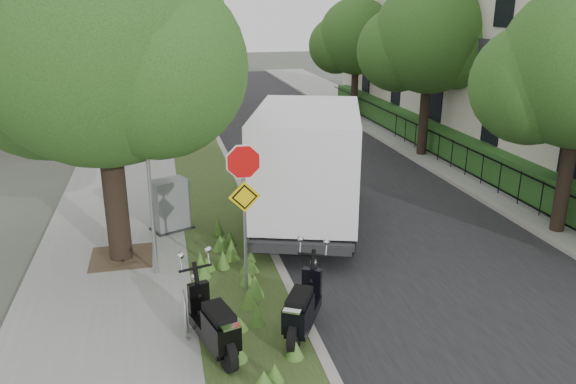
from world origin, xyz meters
name	(u,v)px	position (x,y,z in m)	size (l,w,h in m)	color
ground	(320,302)	(0.00, 0.00, 0.00)	(120.00, 120.00, 0.00)	#4C5147
sidewalk_near	(125,174)	(-4.25, 10.00, 0.06)	(3.50, 60.00, 0.12)	gray
verge	(204,169)	(-1.50, 10.00, 0.06)	(2.00, 60.00, 0.12)	#29411B
kerb_near	(231,167)	(-0.50, 10.00, 0.07)	(0.20, 60.00, 0.13)	#9E9991
road	(323,163)	(3.00, 10.00, 0.01)	(7.00, 60.00, 0.01)	black
kerb_far	(409,156)	(6.50, 10.00, 0.07)	(0.20, 60.00, 0.13)	#9E9991
footpath_far	(449,153)	(8.20, 10.00, 0.06)	(3.20, 60.00, 0.12)	gray
street_tree_main	(96,51)	(-4.08, 2.86, 4.80)	(6.21, 5.54, 7.66)	black
bare_post	(150,186)	(-3.20, 1.80, 2.12)	(0.08, 0.08, 4.00)	#A5A8AD
bike_hoop	(185,311)	(-2.70, -0.60, 0.50)	(0.06, 0.78, 0.77)	#A5A8AD
sign_assembly	(244,189)	(-1.40, 0.58, 2.33)	(0.94, 0.08, 3.22)	#A5A8AD
fence_far	(427,140)	(7.20, 10.00, 0.67)	(0.04, 24.00, 1.00)	black
hedge_far	(443,139)	(7.90, 10.00, 0.67)	(1.00, 24.00, 1.10)	#1B4D1B
terrace_houses	(536,46)	(11.49, 10.00, 4.16)	(7.40, 26.40, 8.20)	beige
brick_building	(20,35)	(-9.50, 22.00, 4.21)	(9.40, 10.40, 8.30)	maroon
far_tree_b	(428,42)	(6.94, 10.05, 4.37)	(4.83, 4.31, 6.56)	black
far_tree_c	(355,40)	(6.94, 18.04, 3.95)	(4.37, 3.89, 5.93)	black
scooter_near	(216,330)	(-2.24, -1.50, 0.59)	(0.78, 1.97, 0.96)	black
scooter_far	(302,313)	(-0.71, -1.29, 0.57)	(1.09, 1.79, 0.94)	black
box_truck	(308,160)	(0.83, 4.11, 1.82)	(4.16, 6.58, 2.79)	#262628
utility_cabinet	(170,206)	(-2.80, 4.32, 0.76)	(1.20, 1.03, 1.34)	#262628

